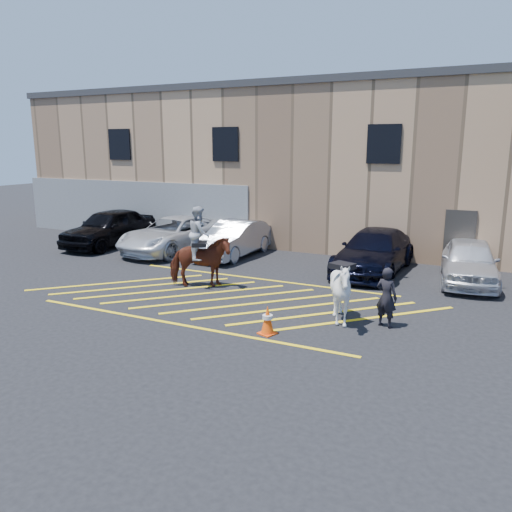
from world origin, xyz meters
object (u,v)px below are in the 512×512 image
at_px(car_white_pickup, 174,234).
at_px(handler, 386,297).
at_px(car_black_suv, 109,227).
at_px(mounted_bay, 200,255).
at_px(car_white_suv, 469,261).
at_px(traffic_cone, 268,320).
at_px(car_silver_sedan, 234,239).
at_px(saddled_white, 341,291).
at_px(car_blue_suv, 374,251).

distance_m(car_white_pickup, handler, 11.55).
distance_m(car_black_suv, car_white_pickup, 3.46).
bearing_deg(mounted_bay, car_white_suv, 28.95).
relative_size(mounted_bay, traffic_cone, 3.64).
distance_m(car_white_pickup, car_white_suv, 11.87).
distance_m(car_silver_sedan, saddled_white, 8.72).
bearing_deg(car_white_suv, car_white_pickup, 174.54).
relative_size(mounted_bay, saddled_white, 1.36).
height_order(handler, saddled_white, saddled_white).
bearing_deg(car_silver_sedan, traffic_cone, -55.20).
bearing_deg(car_silver_sedan, handler, -36.10).
xyz_separation_m(car_silver_sedan, traffic_cone, (4.91, -7.51, -0.37)).
distance_m(car_white_suv, saddled_white, 6.35).
xyz_separation_m(car_blue_suv, handler, (1.56, -5.61, 0.02)).
bearing_deg(mounted_bay, car_silver_sedan, 104.49).
relative_size(car_silver_sedan, traffic_cone, 6.12).
bearing_deg(car_white_pickup, handler, -21.12).
relative_size(car_silver_sedan, handler, 2.86).
bearing_deg(mounted_bay, saddled_white, -14.88).
relative_size(car_white_suv, saddled_white, 2.22).
bearing_deg(traffic_cone, saddled_white, 47.04).
relative_size(handler, traffic_cone, 2.14).
distance_m(car_black_suv, car_white_suv, 15.32).
height_order(car_white_suv, traffic_cone, car_white_suv).
distance_m(car_blue_suv, mounted_bay, 6.50).
height_order(car_black_suv, car_white_suv, car_black_suv).
xyz_separation_m(car_black_suv, car_white_suv, (15.32, 0.26, -0.12)).
xyz_separation_m(car_black_suv, car_silver_sedan, (6.24, 0.54, -0.12)).
height_order(car_white_suv, handler, handler).
xyz_separation_m(car_white_pickup, car_blue_suv, (8.65, 0.20, 0.00)).
xyz_separation_m(car_blue_suv, car_white_suv, (3.22, -0.15, -0.02)).
distance_m(car_white_pickup, saddled_white, 10.73).
bearing_deg(car_blue_suv, traffic_cone, -94.66).
distance_m(car_black_suv, traffic_cone, 13.16).
relative_size(car_black_suv, car_silver_sedan, 1.12).
xyz_separation_m(car_silver_sedan, car_blue_suv, (5.86, -0.13, 0.02)).
bearing_deg(saddled_white, car_silver_sedan, 136.47).
distance_m(car_silver_sedan, handler, 9.38).
relative_size(car_white_pickup, traffic_cone, 7.48).
bearing_deg(handler, car_blue_suv, -56.88).
height_order(car_white_suv, mounted_bay, mounted_bay).
bearing_deg(saddled_white, handler, 13.64).
xyz_separation_m(car_white_pickup, mounted_bay, (3.99, -4.31, 0.31)).
bearing_deg(handler, traffic_cone, 52.97).
distance_m(car_silver_sedan, mounted_bay, 4.81).
distance_m(car_white_pickup, car_silver_sedan, 2.81).
xyz_separation_m(car_white_suv, saddled_white, (-2.76, -5.72, 0.13)).
xyz_separation_m(car_blue_suv, saddled_white, (0.46, -5.87, 0.11)).
xyz_separation_m(saddled_white, traffic_cone, (-1.41, -1.51, -0.51)).
bearing_deg(traffic_cone, car_white_suv, 60.04).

